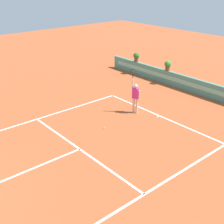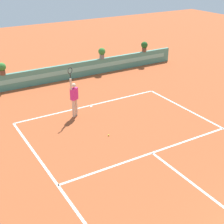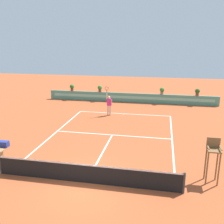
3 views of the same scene
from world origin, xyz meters
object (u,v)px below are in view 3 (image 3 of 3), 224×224
Objects in this scene: umpire_chair at (213,155)px; potted_plant_right at (162,90)px; potted_plant_far_right at (197,92)px; potted_plant_far_left at (72,87)px; tennis_player at (109,104)px; potted_plant_left at (100,88)px; gear_bag at (3,144)px; tennis_ball_near_baseline at (107,124)px.

umpire_chair reaches higher than potted_plant_right.
potted_plant_far_left is at bearing 180.00° from potted_plant_far_right.
potted_plant_far_right is (8.01, 5.26, 0.36)m from tennis_player.
umpire_chair is 17.63m from potted_plant_left.
potted_plant_left is at bearing 77.35° from gear_bag.
potted_plant_left is at bearing 180.00° from potted_plant_right.
umpire_chair is 12.24m from gear_bag.
potted_plant_left and potted_plant_far_right have the same top height.
potted_plant_right is at bearing 62.54° from tennis_ball_near_baseline.
potted_plant_far_right is at bearing 45.46° from gear_bag.
potted_plant_far_right reaches higher than tennis_ball_near_baseline.
potted_plant_far_right reaches higher than gear_bag.
gear_bag is 0.27× the size of tennis_player.
tennis_player reaches higher than potted_plant_far_left.
potted_plant_left is 1.00× the size of potted_plant_right.
gear_bag is 9.57m from tennis_player.
potted_plant_right reaches higher than tennis_ball_near_baseline.
potted_plant_far_left reaches higher than tennis_ball_near_baseline.
umpire_chair is at bearing -54.83° from tennis_player.
potted_plant_right is (4.09, 7.87, 1.38)m from tennis_ball_near_baseline.
umpire_chair reaches higher than tennis_ball_near_baseline.
tennis_player is 3.57× the size of potted_plant_far_right.
tennis_ball_near_baseline is at bearing -80.94° from tennis_player.
umpire_chair is 2.96× the size of potted_plant_far_left.
potted_plant_left is (-2.11, 5.26, 0.36)m from tennis_player.
potted_plant_right is (4.50, 5.26, 0.36)m from tennis_player.
gear_bag is 0.97× the size of potted_plant_far_left.
potted_plant_far_right is (13.11, 13.32, 1.23)m from gear_bag.
potted_plant_far_left is (-9.78, 0.00, 0.00)m from potted_plant_right.
potted_plant_far_right is at bearing 46.01° from tennis_ball_near_baseline.
potted_plant_far_left is at bearing 90.78° from gear_bag.
tennis_player is at bearing -44.89° from potted_plant_far_left.
gear_bag is 18.73m from potted_plant_far_right.
tennis_player is 6.93m from potted_plant_right.
potted_plant_far_left is at bearing 180.00° from potted_plant_right.
tennis_ball_near_baseline is at bearing -133.99° from potted_plant_far_right.
tennis_player is at bearing -146.70° from potted_plant_far_right.
umpire_chair is 3.06× the size of gear_bag.
tennis_player reaches higher than tennis_ball_near_baseline.
potted_plant_left and potted_plant_right have the same top height.
umpire_chair reaches higher than potted_plant_left.
potted_plant_right is (9.60, 13.32, 1.23)m from gear_bag.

